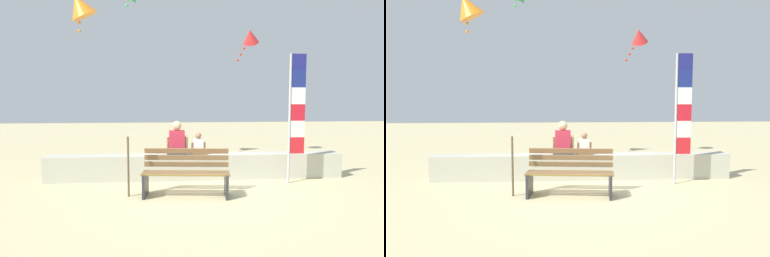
% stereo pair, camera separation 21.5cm
% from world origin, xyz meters
% --- Properties ---
extents(ground_plane, '(40.00, 40.00, 0.00)m').
position_xyz_m(ground_plane, '(0.00, 0.00, 0.00)').
color(ground_plane, '#C8BA8A').
extents(seawall_ledge, '(6.84, 0.48, 0.58)m').
position_xyz_m(seawall_ledge, '(0.00, 1.11, 0.29)').
color(seawall_ledge, beige).
rests_on(seawall_ledge, ground).
extents(park_bench, '(1.72, 0.79, 0.88)m').
position_xyz_m(park_bench, '(-0.35, -0.25, 0.42)').
color(park_bench, olive).
rests_on(park_bench, ground).
extents(person_adult, '(0.51, 0.37, 0.78)m').
position_xyz_m(person_adult, '(-0.46, 1.07, 0.88)').
color(person_adult, '#333C45').
rests_on(person_adult, seawall_ledge).
extents(person_child, '(0.33, 0.25, 0.51)m').
position_xyz_m(person_child, '(0.04, 1.07, 0.78)').
color(person_child, brown).
rests_on(person_child, seawall_ledge).
extents(flag_banner, '(0.37, 0.05, 2.83)m').
position_xyz_m(flag_banner, '(2.09, 0.50, 1.62)').
color(flag_banner, '#B7B7BC').
rests_on(flag_banner, ground).
extents(kite_red, '(0.76, 0.79, 1.07)m').
position_xyz_m(kite_red, '(1.97, 3.95, 3.78)').
color(kite_red, red).
extents(kite_orange, '(0.95, 0.84, 0.95)m').
position_xyz_m(kite_orange, '(-2.71, 1.82, 4.06)').
color(kite_orange, orange).
extents(sign_post, '(0.24, 0.04, 1.34)m').
position_xyz_m(sign_post, '(-1.44, -0.24, 0.79)').
color(sign_post, brown).
rests_on(sign_post, ground).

